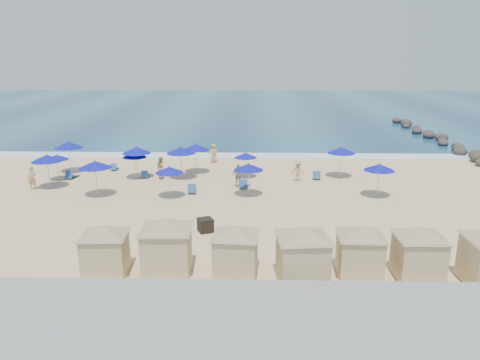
% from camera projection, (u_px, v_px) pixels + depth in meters
% --- Properties ---
extents(ground, '(160.00, 160.00, 0.00)m').
position_uv_depth(ground, '(201.00, 208.00, 30.13)').
color(ground, '#DCBA8B').
rests_on(ground, ground).
extents(ocean, '(160.00, 80.00, 0.06)m').
position_uv_depth(ocean, '(234.00, 108.00, 83.14)').
color(ocean, navy).
rests_on(ocean, ground).
extents(surf_line, '(160.00, 2.50, 0.08)m').
position_uv_depth(surf_line, '(218.00, 156.00, 45.06)').
color(surf_line, white).
rests_on(surf_line, ground).
extents(seawall, '(160.00, 6.10, 1.22)m').
position_uv_depth(seawall, '(162.00, 311.00, 16.94)').
color(seawall, gray).
rests_on(seawall, ground).
extents(rock_jetty, '(2.56, 26.66, 0.96)m').
position_uv_depth(rock_jetty, '(433.00, 136.00, 53.47)').
color(rock_jetty, '#2A2523').
rests_on(rock_jetty, ground).
extents(trash_bin, '(1.01, 1.01, 0.77)m').
position_uv_depth(trash_bin, '(205.00, 225.00, 26.06)').
color(trash_bin, black).
rests_on(trash_bin, ground).
extents(cabana_0, '(4.04, 4.04, 2.54)m').
position_uv_depth(cabana_0, '(105.00, 243.00, 20.87)').
color(cabana_0, beige).
rests_on(cabana_0, ground).
extents(cabana_1, '(4.53, 4.53, 2.84)m').
position_uv_depth(cabana_1, '(166.00, 239.00, 20.95)').
color(cabana_1, beige).
rests_on(cabana_1, ground).
extents(cabana_2, '(4.07, 4.07, 2.56)m').
position_uv_depth(cabana_2, '(236.00, 244.00, 20.78)').
color(cabana_2, beige).
rests_on(cabana_2, ground).
extents(cabana_3, '(4.46, 4.46, 2.81)m').
position_uv_depth(cabana_3, '(303.00, 247.00, 20.06)').
color(cabana_3, beige).
rests_on(cabana_3, ground).
extents(cabana_4, '(4.11, 4.11, 2.58)m').
position_uv_depth(cabana_4, '(360.00, 244.00, 20.69)').
color(cabana_4, beige).
rests_on(cabana_4, ground).
extents(cabana_5, '(4.19, 4.19, 2.63)m').
position_uv_depth(cabana_5, '(419.00, 246.00, 20.46)').
color(cabana_5, beige).
rests_on(cabana_5, ground).
extents(umbrella_0, '(1.86, 1.86, 2.12)m').
position_uv_depth(umbrella_0, '(57.00, 157.00, 36.18)').
color(umbrella_0, '#A5A8AD').
rests_on(umbrella_0, ground).
extents(umbrella_1, '(2.29, 2.29, 2.61)m').
position_uv_depth(umbrella_1, '(47.00, 158.00, 33.93)').
color(umbrella_1, '#A5A8AD').
rests_on(umbrella_1, ground).
extents(umbrella_2, '(2.36, 2.36, 2.69)m').
position_uv_depth(umbrella_2, '(69.00, 145.00, 38.43)').
color(umbrella_2, '#A5A8AD').
rests_on(umbrella_2, ground).
extents(umbrella_3, '(2.28, 2.28, 2.60)m').
position_uv_depth(umbrella_3, '(95.00, 165.00, 32.01)').
color(umbrella_3, '#A5A8AD').
rests_on(umbrella_3, ground).
extents(umbrella_4, '(2.30, 2.30, 2.61)m').
position_uv_depth(umbrella_4, '(136.00, 150.00, 36.63)').
color(umbrella_4, '#A5A8AD').
rests_on(umbrella_4, ground).
extents(umbrella_5, '(1.95, 1.95, 2.22)m').
position_uv_depth(umbrella_5, '(134.00, 155.00, 36.60)').
color(umbrella_5, '#A5A8AD').
rests_on(umbrella_5, ground).
extents(umbrella_6, '(1.98, 1.98, 2.26)m').
position_uv_depth(umbrella_6, '(169.00, 170.00, 31.82)').
color(umbrella_6, '#A5A8AD').
rests_on(umbrella_6, ground).
extents(umbrella_7, '(2.21, 2.21, 2.51)m').
position_uv_depth(umbrella_7, '(196.00, 147.00, 38.29)').
color(umbrella_7, '#A5A8AD').
rests_on(umbrella_7, ground).
extents(umbrella_8, '(2.10, 2.10, 2.39)m').
position_uv_depth(umbrella_8, '(249.00, 167.00, 32.14)').
color(umbrella_8, '#A5A8AD').
rests_on(umbrella_8, ground).
extents(umbrella_9, '(1.85, 1.85, 2.10)m').
position_uv_depth(umbrella_9, '(246.00, 155.00, 36.89)').
color(umbrella_9, '#A5A8AD').
rests_on(umbrella_9, ground).
extents(umbrella_10, '(2.23, 2.23, 2.54)m').
position_uv_depth(umbrella_10, '(341.00, 150.00, 36.93)').
color(umbrella_10, '#A5A8AD').
rests_on(umbrella_10, ground).
extents(umbrella_11, '(2.14, 2.14, 2.43)m').
position_uv_depth(umbrella_11, '(379.00, 167.00, 31.88)').
color(umbrella_11, '#A5A8AD').
rests_on(umbrella_11, ground).
extents(umbrella_12, '(2.32, 2.32, 2.64)m').
position_uv_depth(umbrella_12, '(181.00, 150.00, 36.48)').
color(umbrella_12, '#A5A8AD').
rests_on(umbrella_12, ground).
extents(beach_chair_0, '(0.79, 1.42, 0.74)m').
position_uv_depth(beach_chair_0, '(71.00, 175.00, 37.07)').
color(beach_chair_0, '#285193').
rests_on(beach_chair_0, ground).
extents(beach_chair_1, '(0.62, 1.23, 0.66)m').
position_uv_depth(beach_chair_1, '(114.00, 168.00, 39.66)').
color(beach_chair_1, '#285193').
rests_on(beach_chair_1, ground).
extents(beach_chair_2, '(0.62, 1.21, 0.64)m').
position_uv_depth(beach_chair_2, '(145.00, 175.00, 37.32)').
color(beach_chair_2, '#285193').
rests_on(beach_chair_2, ground).
extents(beach_chair_3, '(0.70, 1.38, 0.73)m').
position_uv_depth(beach_chair_3, '(192.00, 189.00, 33.28)').
color(beach_chair_3, '#285193').
rests_on(beach_chair_3, ground).
extents(beach_chair_4, '(0.87, 1.43, 0.73)m').
position_uv_depth(beach_chair_4, '(244.00, 185.00, 34.45)').
color(beach_chair_4, '#285193').
rests_on(beach_chair_4, ground).
extents(beach_chair_5, '(0.79, 1.40, 0.73)m').
position_uv_depth(beach_chair_5, '(317.00, 176.00, 36.91)').
color(beach_chair_5, '#285193').
rests_on(beach_chair_5, ground).
extents(beachgoer_0, '(0.65, 0.46, 1.71)m').
position_uv_depth(beachgoer_0, '(32.00, 178.00, 33.92)').
color(beachgoer_0, tan).
rests_on(beachgoer_0, ground).
extents(beachgoer_1, '(0.90, 1.03, 1.79)m').
position_uv_depth(beachgoer_1, '(161.00, 168.00, 36.82)').
color(beachgoer_1, tan).
rests_on(beachgoer_1, ground).
extents(beachgoer_2, '(1.10, 0.76, 1.73)m').
position_uv_depth(beachgoer_2, '(238.00, 175.00, 34.62)').
color(beachgoer_2, tan).
rests_on(beachgoer_2, ground).
extents(beachgoer_3, '(1.15, 0.80, 1.63)m').
position_uv_depth(beachgoer_3, '(298.00, 171.00, 36.13)').
color(beachgoer_3, tan).
rests_on(beachgoer_3, ground).
extents(beachgoer_4, '(0.96, 0.75, 1.73)m').
position_uv_depth(beachgoer_4, '(214.00, 153.00, 42.31)').
color(beachgoer_4, tan).
rests_on(beachgoer_4, ground).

